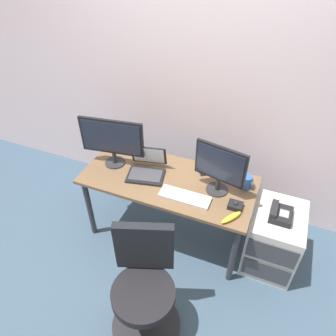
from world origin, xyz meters
name	(u,v)px	position (x,y,z in m)	size (l,w,h in m)	color
ground_plane	(168,232)	(0.00, 0.00, 0.00)	(8.00, 8.00, 0.00)	#384D60
back_wall	(198,70)	(0.00, 0.68, 1.40)	(6.00, 0.10, 2.80)	beige
desk	(168,186)	(0.00, 0.00, 0.62)	(1.47, 0.66, 0.70)	brown
file_cabinet	(273,239)	(0.95, 0.05, 0.29)	(0.42, 0.53, 0.59)	#BBB9B1
desk_phone	(280,214)	(0.94, 0.03, 0.62)	(0.17, 0.20, 0.09)	black
office_chair	(144,289)	(0.17, -0.85, 0.42)	(0.53, 0.54, 0.93)	black
monitor_main	(112,139)	(-0.52, 0.02, 0.96)	(0.56, 0.18, 0.45)	#262628
monitor_side	(220,167)	(0.42, 0.02, 0.94)	(0.42, 0.18, 0.43)	#262628
keyboard	(185,197)	(0.21, -0.16, 0.71)	(0.41, 0.14, 0.03)	silver
laptop	(147,168)	(-0.20, 0.01, 0.75)	(0.37, 0.35, 0.23)	black
trackball_mouse	(235,205)	(0.60, -0.11, 0.72)	(0.11, 0.09, 0.07)	black
coffee_mug	(246,182)	(0.63, 0.15, 0.76)	(0.10, 0.09, 0.12)	#2D5596
cell_phone	(202,170)	(0.24, 0.22, 0.71)	(0.07, 0.14, 0.01)	black
banana	(231,217)	(0.60, -0.24, 0.72)	(0.19, 0.04, 0.04)	yellow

